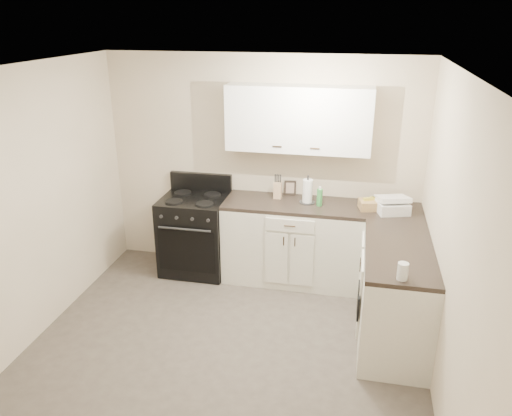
% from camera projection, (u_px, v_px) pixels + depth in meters
% --- Properties ---
extents(floor, '(3.60, 3.60, 0.00)m').
position_uv_depth(floor, '(223.00, 353.00, 4.55)').
color(floor, '#473F38').
rests_on(floor, ground).
extents(ceiling, '(3.60, 3.60, 0.00)m').
position_uv_depth(ceiling, '(214.00, 71.00, 3.63)').
color(ceiling, white).
rests_on(ceiling, wall_back).
extents(wall_back, '(3.60, 0.00, 3.60)m').
position_uv_depth(wall_back, '(262.00, 166.00, 5.73)').
color(wall_back, beige).
rests_on(wall_back, ground).
extents(wall_right, '(0.00, 3.60, 3.60)m').
position_uv_depth(wall_right, '(450.00, 247.00, 3.75)').
color(wall_right, beige).
rests_on(wall_right, ground).
extents(wall_left, '(0.00, 3.60, 3.60)m').
position_uv_depth(wall_left, '(24.00, 211.00, 4.44)').
color(wall_left, beige).
rests_on(wall_left, ground).
extents(wall_front, '(3.60, 0.00, 3.60)m').
position_uv_depth(wall_front, '(119.00, 371.00, 2.45)').
color(wall_front, beige).
rests_on(wall_front, ground).
extents(base_cabinets_back, '(1.55, 0.60, 0.90)m').
position_uv_depth(base_cabinets_back, '(293.00, 243.00, 5.67)').
color(base_cabinets_back, silver).
rests_on(base_cabinets_back, floor).
extents(base_cabinets_right, '(0.60, 1.90, 0.90)m').
position_uv_depth(base_cabinets_right, '(393.00, 281.00, 4.87)').
color(base_cabinets_right, silver).
rests_on(base_cabinets_right, floor).
extents(countertop_back, '(1.55, 0.60, 0.04)m').
position_uv_depth(countertop_back, '(294.00, 205.00, 5.50)').
color(countertop_back, black).
rests_on(countertop_back, base_cabinets_back).
extents(countertop_right, '(0.60, 1.90, 0.04)m').
position_uv_depth(countertop_right, '(398.00, 237.00, 4.70)').
color(countertop_right, black).
rests_on(countertop_right, base_cabinets_right).
extents(upper_cabinets, '(1.55, 0.30, 0.70)m').
position_uv_depth(upper_cabinets, '(299.00, 119.00, 5.30)').
color(upper_cabinets, white).
rests_on(upper_cabinets, wall_back).
extents(stove, '(0.75, 0.64, 0.91)m').
position_uv_depth(stove, '(195.00, 235.00, 5.86)').
color(stove, black).
rests_on(stove, floor).
extents(knife_block, '(0.09, 0.08, 0.19)m').
position_uv_depth(knife_block, '(278.00, 190.00, 5.60)').
color(knife_block, '#D8AE85').
rests_on(knife_block, countertop_back).
extents(paper_towel, '(0.14, 0.14, 0.26)m').
position_uv_depth(paper_towel, '(308.00, 191.00, 5.45)').
color(paper_towel, white).
rests_on(paper_towel, countertop_back).
extents(soap_bottle, '(0.06, 0.06, 0.19)m').
position_uv_depth(soap_bottle, '(320.00, 197.00, 5.38)').
color(soap_bottle, green).
rests_on(soap_bottle, countertop_back).
extents(picture_frame, '(0.14, 0.06, 0.17)m').
position_uv_depth(picture_frame, '(290.00, 188.00, 5.71)').
color(picture_frame, black).
rests_on(picture_frame, countertop_back).
extents(wicker_basket, '(0.33, 0.25, 0.10)m').
position_uv_depth(wicker_basket, '(373.00, 205.00, 5.31)').
color(wicker_basket, '#AC8551').
rests_on(wicker_basket, countertop_right).
extents(countertop_grill, '(0.38, 0.37, 0.11)m').
position_uv_depth(countertop_grill, '(392.00, 207.00, 5.22)').
color(countertop_grill, white).
rests_on(countertop_grill, countertop_right).
extents(glass_jar, '(0.09, 0.09, 0.14)m').
position_uv_depth(glass_jar, '(403.00, 271.00, 3.89)').
color(glass_jar, silver).
rests_on(glass_jar, countertop_right).
extents(oven_mitt_near, '(0.02, 0.14, 0.23)m').
position_uv_depth(oven_mitt_near, '(358.00, 306.00, 4.47)').
color(oven_mitt_near, black).
rests_on(oven_mitt_near, base_cabinets_right).
extents(oven_mitt_far, '(0.02, 0.16, 0.27)m').
position_uv_depth(oven_mitt_far, '(359.00, 297.00, 4.56)').
color(oven_mitt_far, black).
rests_on(oven_mitt_far, base_cabinets_right).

